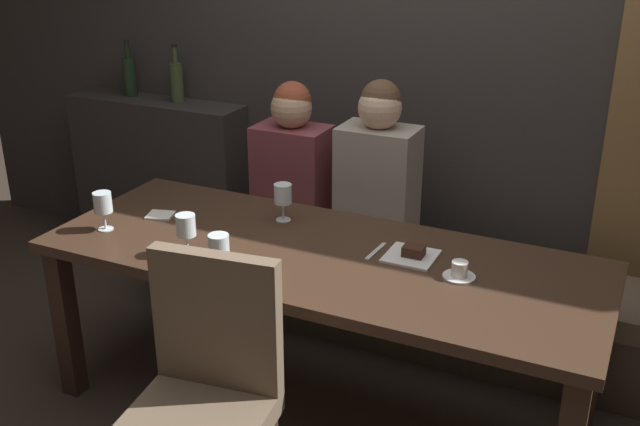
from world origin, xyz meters
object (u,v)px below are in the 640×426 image
at_px(wine_glass_end_left, 186,226).
at_px(dessert_plate, 412,254).
at_px(banquette_bench, 380,290).
at_px(wine_glass_center_front, 219,248).
at_px(diner_redhead, 292,163).
at_px(wine_glass_far_right, 283,195).
at_px(chair_near_side, 205,386).
at_px(wine_glass_near_left, 103,204).
at_px(espresso_cup, 459,271).
at_px(fork_on_table, 376,251).
at_px(wine_bottle_dark_red, 130,75).
at_px(wine_bottle_pale_label, 177,81).
at_px(dining_table, 320,272).
at_px(diner_bearded, 378,172).

height_order(wine_glass_end_left, dessert_plate, wine_glass_end_left).
bearing_deg(banquette_bench, wine_glass_center_front, -102.91).
bearing_deg(banquette_bench, dessert_plate, -60.09).
bearing_deg(diner_redhead, wine_glass_far_right, -66.77).
distance_m(chair_near_side, wine_glass_far_right, 1.01).
xyz_separation_m(chair_near_side, wine_glass_near_left, (-0.83, 0.53, 0.29)).
bearing_deg(wine_glass_near_left, banquette_bench, 44.56).
xyz_separation_m(espresso_cup, fork_on_table, (-0.35, 0.07, -0.02)).
xyz_separation_m(wine_bottle_dark_red, fork_on_table, (1.94, -0.97, -0.33)).
bearing_deg(wine_bottle_pale_label, dining_table, -37.09).
bearing_deg(banquette_bench, chair_near_side, -92.72).
bearing_deg(wine_bottle_pale_label, wine_glass_end_left, -53.83).
bearing_deg(wine_glass_near_left, wine_bottle_dark_red, 123.85).
height_order(diner_bearded, fork_on_table, diner_bearded).
bearing_deg(wine_glass_near_left, diner_redhead, 65.73).
bearing_deg(chair_near_side, espresso_cup, 50.18).
bearing_deg(wine_bottle_dark_red, dessert_plate, -24.76).
xyz_separation_m(chair_near_side, diner_bearded, (0.03, 1.43, 0.28)).
xyz_separation_m(diner_redhead, wine_bottle_dark_red, (-1.25, 0.35, 0.26)).
bearing_deg(fork_on_table, diner_redhead, 141.39).
xyz_separation_m(banquette_bench, wine_glass_center_front, (-0.24, -1.04, 0.62)).
bearing_deg(wine_glass_end_left, chair_near_side, -51.44).
height_order(wine_glass_far_right, fork_on_table, wine_glass_far_right).
distance_m(wine_glass_near_left, dessert_plate, 1.28).
bearing_deg(chair_near_side, banquette_bench, 87.28).
relative_size(wine_bottle_pale_label, wine_glass_end_left, 1.99).
bearing_deg(wine_bottle_pale_label, fork_on_table, -31.14).
height_order(wine_bottle_dark_red, wine_glass_end_left, wine_bottle_dark_red).
height_order(diner_bearded, wine_bottle_dark_red, wine_bottle_dark_red).
height_order(chair_near_side, wine_glass_far_right, chair_near_side).
bearing_deg(wine_bottle_dark_red, dining_table, -31.48).
xyz_separation_m(dining_table, wine_glass_end_left, (-0.45, -0.24, 0.20)).
xyz_separation_m(banquette_bench, espresso_cup, (0.55, -0.68, 0.54)).
relative_size(dining_table, wine_bottle_pale_label, 6.75).
distance_m(diner_redhead, diner_bearded, 0.46).
bearing_deg(dessert_plate, wine_bottle_pale_label, 151.30).
bearing_deg(diner_redhead, fork_on_table, -42.24).
distance_m(banquette_bench, diner_redhead, 0.76).
xyz_separation_m(chair_near_side, espresso_cup, (0.62, 0.74, 0.21)).
xyz_separation_m(dining_table, diner_bearded, (-0.04, 0.71, 0.19)).
distance_m(wine_bottle_dark_red, fork_on_table, 2.19).
bearing_deg(dessert_plate, wine_glass_near_left, -166.79).
bearing_deg(diner_redhead, banquette_bench, -2.31).
distance_m(diner_redhead, wine_glass_near_left, 0.99).
height_order(dining_table, dessert_plate, dessert_plate).
bearing_deg(wine_bottle_dark_red, wine_glass_near_left, -56.15).
height_order(wine_glass_near_left, fork_on_table, wine_glass_near_left).
relative_size(chair_near_side, wine_glass_end_left, 5.98).
bearing_deg(wine_glass_end_left, dining_table, 27.54).
relative_size(diner_bearded, dessert_plate, 4.34).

